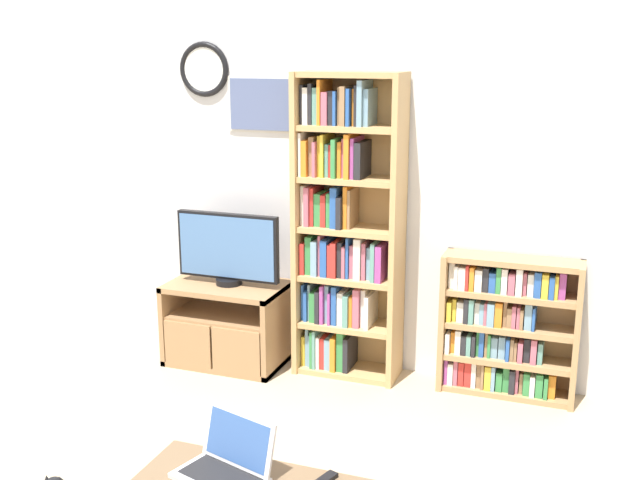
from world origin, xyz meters
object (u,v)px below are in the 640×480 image
(tv_stand, at_px, (227,323))
(bookshelf_short, at_px, (504,327))
(bookshelf_tall, at_px, (343,230))
(laptop, at_px, (227,462))
(television, at_px, (228,249))

(tv_stand, relative_size, bookshelf_short, 0.90)
(tv_stand, relative_size, bookshelf_tall, 0.40)
(bookshelf_tall, distance_m, laptop, 2.07)
(bookshelf_tall, bearing_deg, tv_stand, -170.47)
(tv_stand, relative_size, television, 1.09)
(television, xyz_separation_m, laptop, (0.93, -1.87, -0.37))
(bookshelf_short, height_order, laptop, bookshelf_short)
(laptop, bearing_deg, bookshelf_short, 82.93)
(bookshelf_tall, relative_size, bookshelf_short, 2.23)
(bookshelf_short, relative_size, laptop, 2.03)
(television, xyz_separation_m, bookshelf_tall, (0.78, 0.12, 0.17))
(television, bearing_deg, bookshelf_tall, 9.09)
(tv_stand, relative_size, laptop, 1.82)
(bookshelf_tall, xyz_separation_m, laptop, (0.15, -2.00, -0.54))
(bookshelf_tall, height_order, bookshelf_short, bookshelf_tall)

